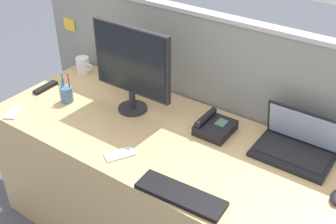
{
  "coord_description": "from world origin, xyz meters",
  "views": [
    {
      "loc": [
        1.05,
        -1.45,
        2.06
      ],
      "look_at": [
        0.0,
        0.05,
        0.88
      ],
      "focal_mm": 45.08,
      "sensor_mm": 36.0,
      "label": 1
    }
  ],
  "objects_px": {
    "cell_phone_white_slab": "(120,154)",
    "tv_remote": "(45,87)",
    "coffee_mug": "(83,65)",
    "desk_phone": "(214,127)",
    "cell_phone_silver_slab": "(13,113)",
    "keyboard_main": "(181,195)",
    "pen_cup": "(66,94)",
    "laptop": "(297,144)",
    "desktop_monitor": "(131,64)"
  },
  "relations": [
    {
      "from": "cell_phone_white_slab",
      "to": "tv_remote",
      "type": "height_order",
      "value": "tv_remote"
    },
    {
      "from": "coffee_mug",
      "to": "tv_remote",
      "type": "bearing_deg",
      "value": -96.02
    },
    {
      "from": "desk_phone",
      "to": "cell_phone_silver_slab",
      "type": "relative_size",
      "value": 1.49
    },
    {
      "from": "cell_phone_silver_slab",
      "to": "cell_phone_white_slab",
      "type": "xyz_separation_m",
      "value": [
        0.74,
        0.06,
        0.0
      ]
    },
    {
      "from": "desk_phone",
      "to": "keyboard_main",
      "type": "distance_m",
      "value": 0.52
    },
    {
      "from": "pen_cup",
      "to": "cell_phone_white_slab",
      "type": "relative_size",
      "value": 1.23
    },
    {
      "from": "keyboard_main",
      "to": "coffee_mug",
      "type": "relative_size",
      "value": 3.25
    },
    {
      "from": "keyboard_main",
      "to": "tv_remote",
      "type": "distance_m",
      "value": 1.25
    },
    {
      "from": "laptop",
      "to": "pen_cup",
      "type": "relative_size",
      "value": 2.04
    },
    {
      "from": "desk_phone",
      "to": "pen_cup",
      "type": "xyz_separation_m",
      "value": [
        -0.87,
        -0.23,
        0.02
      ]
    },
    {
      "from": "desktop_monitor",
      "to": "desk_phone",
      "type": "relative_size",
      "value": 2.57
    },
    {
      "from": "desktop_monitor",
      "to": "cell_phone_silver_slab",
      "type": "distance_m",
      "value": 0.73
    },
    {
      "from": "laptop",
      "to": "desk_phone",
      "type": "xyz_separation_m",
      "value": [
        -0.42,
        -0.08,
        -0.02
      ]
    },
    {
      "from": "desktop_monitor",
      "to": "keyboard_main",
      "type": "distance_m",
      "value": 0.8
    },
    {
      "from": "cell_phone_white_slab",
      "to": "keyboard_main",
      "type": "bearing_deg",
      "value": 20.55
    },
    {
      "from": "pen_cup",
      "to": "desk_phone",
      "type": "bearing_deg",
      "value": 14.83
    },
    {
      "from": "laptop",
      "to": "cell_phone_white_slab",
      "type": "height_order",
      "value": "laptop"
    },
    {
      "from": "keyboard_main",
      "to": "coffee_mug",
      "type": "xyz_separation_m",
      "value": [
        -1.18,
        0.6,
        0.04
      ]
    },
    {
      "from": "cell_phone_silver_slab",
      "to": "coffee_mug",
      "type": "distance_m",
      "value": 0.6
    },
    {
      "from": "pen_cup",
      "to": "coffee_mug",
      "type": "xyz_separation_m",
      "value": [
        -0.19,
        0.33,
        0.0
      ]
    },
    {
      "from": "desktop_monitor",
      "to": "cell_phone_white_slab",
      "type": "relative_size",
      "value": 3.37
    },
    {
      "from": "cell_phone_silver_slab",
      "to": "cell_phone_white_slab",
      "type": "bearing_deg",
      "value": -24.27
    },
    {
      "from": "cell_phone_silver_slab",
      "to": "cell_phone_white_slab",
      "type": "height_order",
      "value": "same"
    },
    {
      "from": "desk_phone",
      "to": "cell_phone_white_slab",
      "type": "bearing_deg",
      "value": -122.38
    },
    {
      "from": "desktop_monitor",
      "to": "pen_cup",
      "type": "bearing_deg",
      "value": -156.88
    },
    {
      "from": "pen_cup",
      "to": "laptop",
      "type": "bearing_deg",
      "value": 13.4
    },
    {
      "from": "tv_remote",
      "to": "desk_phone",
      "type": "bearing_deg",
      "value": 9.1
    },
    {
      "from": "desk_phone",
      "to": "cell_phone_white_slab",
      "type": "height_order",
      "value": "desk_phone"
    },
    {
      "from": "laptop",
      "to": "tv_remote",
      "type": "bearing_deg",
      "value": -169.43
    },
    {
      "from": "keyboard_main",
      "to": "cell_phone_white_slab",
      "type": "height_order",
      "value": "keyboard_main"
    },
    {
      "from": "laptop",
      "to": "cell_phone_silver_slab",
      "type": "height_order",
      "value": "laptop"
    },
    {
      "from": "keyboard_main",
      "to": "pen_cup",
      "type": "relative_size",
      "value": 2.22
    },
    {
      "from": "keyboard_main",
      "to": "cell_phone_silver_slab",
      "type": "bearing_deg",
      "value": 176.11
    },
    {
      "from": "pen_cup",
      "to": "coffee_mug",
      "type": "bearing_deg",
      "value": 119.85
    },
    {
      "from": "laptop",
      "to": "keyboard_main",
      "type": "relative_size",
      "value": 0.92
    },
    {
      "from": "cell_phone_white_slab",
      "to": "tv_remote",
      "type": "xyz_separation_m",
      "value": [
        -0.81,
        0.23,
        0.01
      ]
    },
    {
      "from": "laptop",
      "to": "coffee_mug",
      "type": "bearing_deg",
      "value": 179.18
    },
    {
      "from": "cell_phone_silver_slab",
      "to": "coffee_mug",
      "type": "relative_size",
      "value": 1.04
    },
    {
      "from": "desktop_monitor",
      "to": "tv_remote",
      "type": "bearing_deg",
      "value": -167.22
    },
    {
      "from": "pen_cup",
      "to": "coffee_mug",
      "type": "distance_m",
      "value": 0.38
    },
    {
      "from": "desktop_monitor",
      "to": "laptop",
      "type": "xyz_separation_m",
      "value": [
        0.91,
        0.15,
        -0.23
      ]
    },
    {
      "from": "laptop",
      "to": "cell_phone_white_slab",
      "type": "xyz_separation_m",
      "value": [
        -0.7,
        -0.52,
        -0.05
      ]
    },
    {
      "from": "cell_phone_silver_slab",
      "to": "cell_phone_white_slab",
      "type": "distance_m",
      "value": 0.74
    },
    {
      "from": "cell_phone_silver_slab",
      "to": "desk_phone",
      "type": "bearing_deg",
      "value": -2.8
    },
    {
      "from": "coffee_mug",
      "to": "desk_phone",
      "type": "bearing_deg",
      "value": -5.29
    },
    {
      "from": "cell_phone_silver_slab",
      "to": "coffee_mug",
      "type": "bearing_deg",
      "value": 64.56
    },
    {
      "from": "keyboard_main",
      "to": "coffee_mug",
      "type": "bearing_deg",
      "value": 149.36
    },
    {
      "from": "desk_phone",
      "to": "tv_remote",
      "type": "distance_m",
      "value": 1.1
    },
    {
      "from": "keyboard_main",
      "to": "cell_phone_silver_slab",
      "type": "height_order",
      "value": "keyboard_main"
    },
    {
      "from": "cell_phone_silver_slab",
      "to": "laptop",
      "type": "bearing_deg",
      "value": -7.07
    }
  ]
}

